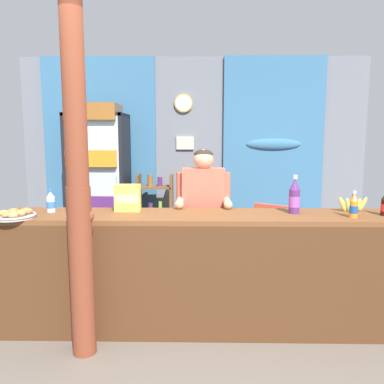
{
  "coord_description": "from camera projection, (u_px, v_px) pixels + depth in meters",
  "views": [
    {
      "loc": [
        0.08,
        -2.84,
        1.65
      ],
      "look_at": [
        0.01,
        0.66,
        1.14
      ],
      "focal_mm": 36.7,
      "sensor_mm": 36.0,
      "label": 1
    }
  ],
  "objects": [
    {
      "name": "drink_fridge",
      "position": [
        98.0,
        177.0,
        5.02
      ],
      "size": [
        0.73,
        0.69,
        2.02
      ],
      "color": "black",
      "rests_on": "ground"
    },
    {
      "name": "stall_counter",
      "position": [
        197.0,
        263.0,
        3.21
      ],
      "size": [
        3.26,
        0.56,
        0.99
      ],
      "color": "brown",
      "rests_on": "ground"
    },
    {
      "name": "snack_box_instant_noodle",
      "position": [
        128.0,
        198.0,
        3.38
      ],
      "size": [
        0.22,
        0.1,
        0.23
      ],
      "color": "#EAD14C",
      "rests_on": "stall_counter"
    },
    {
      "name": "plastic_lawn_chair",
      "position": [
        275.0,
        233.0,
        4.64
      ],
      "size": [
        0.61,
        0.61,
        0.86
      ],
      "color": "#E5563D",
      "rests_on": "ground"
    },
    {
      "name": "bottle_shelf_rack",
      "position": [
        155.0,
        214.0,
        5.29
      ],
      "size": [
        0.48,
        0.28,
        1.13
      ],
      "color": "brown",
      "rests_on": "ground"
    },
    {
      "name": "soda_bottle_grape_soda",
      "position": [
        294.0,
        197.0,
        3.28
      ],
      "size": [
        0.09,
        0.09,
        0.32
      ],
      "color": "#56286B",
      "rests_on": "stall_counter"
    },
    {
      "name": "timber_post",
      "position": [
        78.0,
        194.0,
        2.82
      ],
      "size": [
        0.2,
        0.18,
        2.56
      ],
      "color": "brown",
      "rests_on": "ground"
    },
    {
      "name": "ground_plane",
      "position": [
        191.0,
        294.0,
        4.11
      ],
      "size": [
        6.95,
        6.95,
        0.0
      ],
      "primitive_type": "plane",
      "color": "#665B51"
    },
    {
      "name": "soda_bottle_water",
      "position": [
        51.0,
        202.0,
        3.35
      ],
      "size": [
        0.07,
        0.07,
        0.2
      ],
      "color": "silver",
      "rests_on": "stall_counter"
    },
    {
      "name": "pastry_tray",
      "position": [
        14.0,
        215.0,
        3.12
      ],
      "size": [
        0.34,
        0.34,
        0.07
      ],
      "color": "#BCBCC1",
      "rests_on": "stall_counter"
    },
    {
      "name": "soda_bottle_orange_soda",
      "position": [
        354.0,
        206.0,
        3.12
      ],
      "size": [
        0.07,
        0.07,
        0.22
      ],
      "color": "orange",
      "rests_on": "stall_counter"
    },
    {
      "name": "back_wall_curtained",
      "position": [
        192.0,
        153.0,
        5.54
      ],
      "size": [
        4.77,
        0.22,
        2.7
      ],
      "color": "slate",
      "rests_on": "ground"
    },
    {
      "name": "banana_bunch",
      "position": [
        353.0,
        204.0,
        3.38
      ],
      "size": [
        0.27,
        0.06,
        0.16
      ],
      "color": "#CCC14C",
      "rests_on": "stall_counter"
    },
    {
      "name": "shopkeeper",
      "position": [
        203.0,
        208.0,
        3.76
      ],
      "size": [
        0.51,
        0.42,
        1.52
      ],
      "color": "#28282D",
      "rests_on": "ground"
    }
  ]
}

